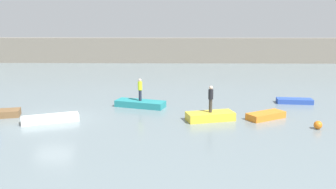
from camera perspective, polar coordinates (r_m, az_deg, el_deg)
ground_plane at (r=25.26m, az=-17.54°, el=-3.78°), size 120.00×120.00×0.00m
embankment_wall at (r=53.44m, az=-7.69°, el=6.81°), size 80.00×1.20×3.55m
rowboat_white at (r=24.74m, az=-17.77°, el=-3.59°), size 3.62×2.16×0.45m
rowboat_teal at (r=27.51m, az=-4.32°, el=-1.44°), size 3.90×2.34×0.47m
rowboat_yellow at (r=24.12m, az=6.57°, el=-3.37°), size 3.30×1.99×0.54m
rowboat_orange at (r=25.17m, az=14.94°, el=-3.17°), size 2.82×2.27×0.43m
rowboat_blue at (r=30.20m, az=19.04°, el=-0.95°), size 2.77×1.23×0.37m
person_hiviz_shirt at (r=27.26m, az=-4.36°, el=0.93°), size 0.32×0.32×1.66m
person_dark_shirt at (r=23.82m, az=6.64°, el=-0.47°), size 0.32×0.32×1.75m
mooring_buoy at (r=23.92m, az=22.24°, el=-4.40°), size 0.50×0.50×0.50m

